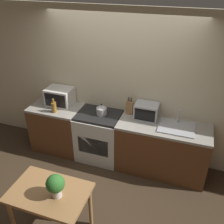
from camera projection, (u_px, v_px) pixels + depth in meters
ground_plane at (99, 188)px, 3.99m from camera, size 16.00×16.00×0.00m
wall_back at (121, 87)px, 4.24m from camera, size 10.00×0.06×2.60m
counter_left_run at (58, 127)px, 4.71m from camera, size 0.91×0.62×0.90m
counter_right_run at (162, 149)px, 4.16m from camera, size 1.47×0.62×0.90m
stove_range at (99, 136)px, 4.47m from camera, size 0.76×0.62×0.90m
kettle at (102, 110)px, 4.20m from camera, size 0.18×0.18×0.20m
microwave at (60, 97)px, 4.48m from camera, size 0.46×0.35×0.31m
bottle at (54, 107)px, 4.27m from camera, size 0.09×0.09×0.25m
knife_block at (130, 107)px, 4.20m from camera, size 0.12×0.07×0.31m
toaster_oven at (147, 111)px, 4.08m from camera, size 0.38×0.28×0.26m
sink_basin at (177, 127)px, 3.87m from camera, size 0.55×0.43×0.24m
dining_table at (50, 198)px, 3.01m from camera, size 0.94×0.62×0.76m
potted_plant at (55, 185)px, 2.81m from camera, size 0.22×0.22×0.31m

